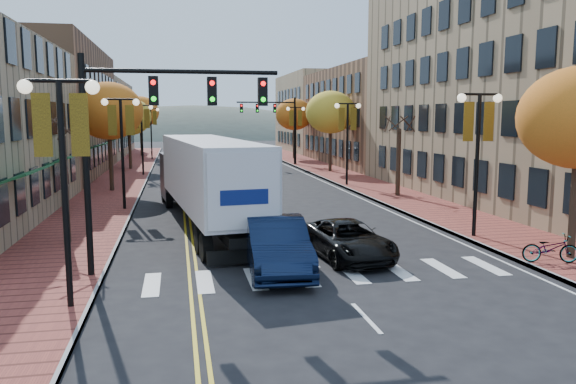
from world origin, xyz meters
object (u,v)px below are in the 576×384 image
semi_truck (204,175)px  navy_sedan (276,245)px  bicycle (550,248)px  black_suv (348,240)px

semi_truck → navy_sedan: semi_truck is taller
semi_truck → bicycle: 14.92m
semi_truck → black_suv: 8.80m
semi_truck → navy_sedan: 8.77m
navy_sedan → black_suv: (2.84, 1.23, -0.21)m
semi_truck → navy_sedan: (1.93, -8.42, -1.50)m
semi_truck → bicycle: semi_truck is taller
navy_sedan → bicycle: (9.29, -1.25, -0.25)m
semi_truck → bicycle: size_ratio=8.83×
semi_truck → black_suv: semi_truck is taller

